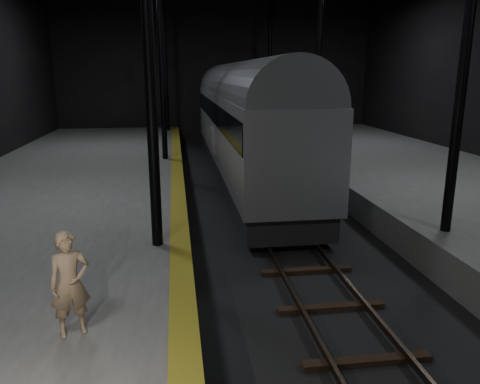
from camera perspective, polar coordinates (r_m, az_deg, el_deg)
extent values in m
plane|color=black|center=(16.18, 4.21, -4.06)|extent=(44.00, 44.00, 0.00)
cube|color=#51514E|center=(16.25, -22.64, -3.24)|extent=(9.00, 43.80, 1.00)
cube|color=#51514E|center=(19.04, 26.91, -1.23)|extent=(9.00, 43.80, 1.00)
cube|color=olive|center=(15.55, -7.52, -1.05)|extent=(0.50, 43.80, 0.01)
cube|color=#3F3328|center=(16.00, 1.70, -3.61)|extent=(0.08, 43.00, 0.14)
cube|color=#3F3328|center=(16.29, 6.71, -3.37)|extent=(0.08, 43.00, 0.14)
cube|color=black|center=(16.16, 4.22, -3.86)|extent=(2.40, 42.00, 0.12)
cylinder|color=black|center=(11.05, -11.17, 18.78)|extent=(0.26, 0.26, 10.00)
cylinder|color=black|center=(13.12, 25.99, 16.92)|extent=(0.26, 0.26, 10.00)
cylinder|color=black|center=(23.03, -9.59, 16.39)|extent=(0.26, 0.26, 10.00)
cylinder|color=black|center=(24.09, 9.58, 16.29)|extent=(0.26, 0.26, 10.00)
cylinder|color=black|center=(35.02, -9.10, 15.63)|extent=(0.26, 0.26, 10.00)
cylinder|color=black|center=(35.72, 3.66, 15.74)|extent=(0.26, 0.26, 10.00)
cube|color=#AAADB2|center=(22.77, 0.43, 8.08)|extent=(2.98, 20.53, 3.08)
cube|color=black|center=(23.06, 0.42, 3.31)|extent=(2.72, 20.12, 0.87)
cube|color=black|center=(22.71, 0.43, 9.88)|extent=(3.04, 20.22, 0.92)
cylinder|color=slate|center=(22.66, 0.43, 11.95)|extent=(2.92, 20.32, 2.92)
cube|color=black|center=(16.28, 4.08, -2.81)|extent=(1.85, 2.26, 0.36)
cube|color=black|center=(30.15, -1.57, 5.18)|extent=(1.85, 2.26, 0.36)
cube|color=silver|center=(21.67, -3.18, 6.09)|extent=(0.04, 0.77, 1.08)
cube|color=silver|center=(22.88, -3.44, 6.53)|extent=(0.04, 0.77, 1.08)
cylinder|color=#AD1F15|center=(21.88, -3.26, 5.50)|extent=(0.03, 0.27, 0.27)
cylinder|color=#AD1F15|center=(23.10, -3.52, 5.96)|extent=(0.03, 0.27, 0.27)
imported|color=#967A5C|center=(7.97, -20.03, -10.48)|extent=(0.74, 0.63, 1.73)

